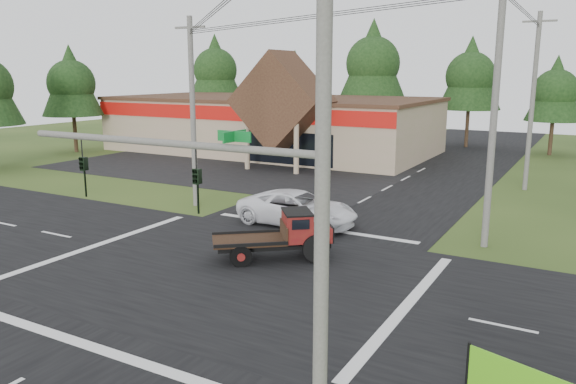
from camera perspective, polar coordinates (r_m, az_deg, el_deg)
The scene contains 18 objects.
ground at distance 22.04m, azimuth -5.88°, elevation -7.95°, with size 120.00×120.00×0.00m, color #2A4117.
road_ns at distance 22.04m, azimuth -5.88°, elevation -7.93°, with size 12.00×120.00×0.02m, color black.
road_ew at distance 22.04m, azimuth -5.88°, elevation -7.92°, with size 120.00×12.00×0.02m, color black.
parking_apron at distance 44.95m, azimuth -6.62°, elevation 2.38°, with size 28.00×14.00×0.02m, color black.
cvs_building at distance 54.30m, azimuth -1.61°, elevation 7.06°, with size 30.40×18.20×9.19m.
traffic_signal_mast at distance 11.66m, azimuth -4.02°, elevation -3.36°, with size 8.12×0.24×7.00m.
utility_pole_nr at distance 10.58m, azimuth 3.53°, elevation 1.79°, with size 2.00×0.30×11.00m.
utility_pole_nw at distance 32.00m, azimuth -9.65°, elevation 8.08°, with size 2.00×0.30×10.50m.
utility_pole_ne at distance 25.26m, azimuth 20.22°, elevation 7.63°, with size 2.00×0.30×11.50m.
utility_pole_n at distance 39.13m, azimuth 23.58°, elevation 8.47°, with size 2.00×0.30×11.20m.
tree_row_a at distance 70.71m, azimuth -7.40°, elevation 12.40°, with size 6.72×6.72×12.12m.
tree_row_b at distance 67.03m, azimuth 0.70°, elevation 11.37°, with size 5.60×5.60×10.10m.
tree_row_c at distance 61.94m, azimuth 8.62°, elevation 13.05°, with size 7.28×7.28×13.13m.
tree_row_d at distance 60.10m, azimuth 18.06°, elevation 11.36°, with size 6.16×6.16×11.11m.
tree_row_e at distance 57.05m, azimuth 25.55°, elevation 9.42°, with size 5.04×5.04×9.09m.
tree_side_w at distance 57.42m, azimuth -21.18°, elevation 10.46°, with size 5.60×5.60×10.10m.
antique_flatbed_truck at distance 22.96m, azimuth -1.47°, elevation -4.40°, with size 1.85×4.86×2.03m, color #5F0D12, non-canonical shape.
white_pickup at distance 28.10m, azimuth 0.99°, elevation -1.67°, with size 2.81×6.08×1.69m, color white.
Camera 1 is at (12.00, -16.89, 7.52)m, focal length 35.00 mm.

